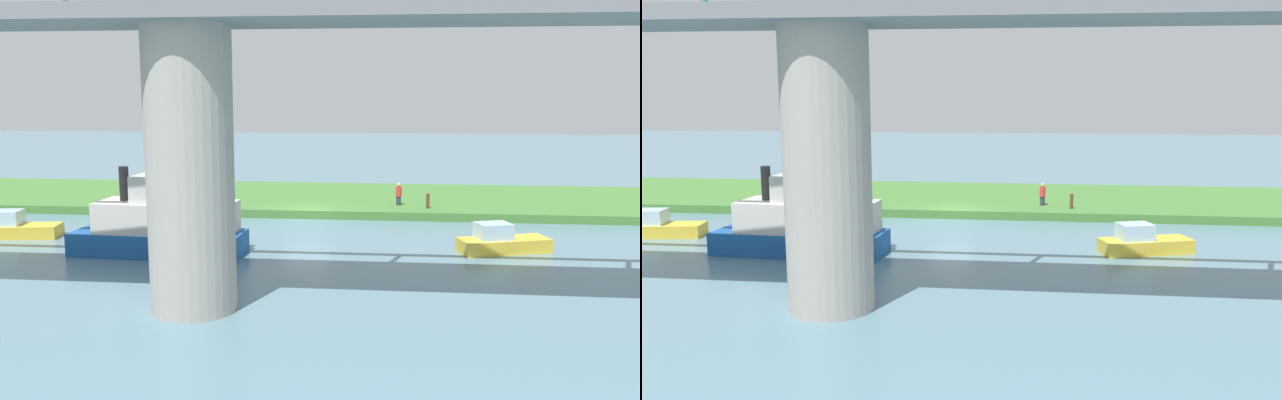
% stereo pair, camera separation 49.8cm
% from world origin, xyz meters
% --- Properties ---
extents(ground_plane, '(160.00, 160.00, 0.00)m').
position_xyz_m(ground_plane, '(0.00, 0.00, 0.00)').
color(ground_plane, slate).
extents(grassy_bank, '(80.00, 12.00, 0.50)m').
position_xyz_m(grassy_bank, '(0.00, -6.00, 0.25)').
color(grassy_bank, '#427533').
rests_on(grassy_bank, ground).
extents(bridge_pylon, '(2.94, 2.94, 9.60)m').
position_xyz_m(bridge_pylon, '(1.95, 16.34, 4.80)').
color(bridge_pylon, '#9E998E').
rests_on(bridge_pylon, ground).
extents(bridge_span, '(70.69, 4.30, 3.25)m').
position_xyz_m(bridge_span, '(1.95, 16.32, 10.10)').
color(bridge_span, slate).
rests_on(bridge_span, bridge_pylon).
extents(person_on_bank, '(0.50, 0.50, 1.39)m').
position_xyz_m(person_on_bank, '(-5.38, -2.50, 1.20)').
color(person_on_bank, '#2D334C').
rests_on(person_on_bank, grassy_bank).
extents(mooring_post, '(0.20, 0.20, 0.89)m').
position_xyz_m(mooring_post, '(-7.11, -1.55, 0.95)').
color(mooring_post, brown).
rests_on(mooring_post, grassy_bank).
extents(skiff_small, '(8.08, 3.15, 4.05)m').
position_xyz_m(skiff_small, '(5.56, 8.92, 1.50)').
color(skiff_small, '#195199').
rests_on(skiff_small, ground).
extents(motorboat_red, '(4.40, 2.09, 1.41)m').
position_xyz_m(motorboat_red, '(14.43, 6.29, 0.50)').
color(motorboat_red, gold).
rests_on(motorboat_red, ground).
extents(pontoon_yellow, '(4.48, 2.71, 1.41)m').
position_xyz_m(pontoon_yellow, '(-10.01, 7.00, 0.50)').
color(pontoon_yellow, gold).
rests_on(pontoon_yellow, ground).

